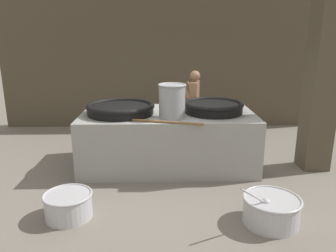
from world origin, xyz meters
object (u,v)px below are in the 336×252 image
Objects in this scene: giant_wok_near at (121,108)px; cook at (194,105)px; prep_bowl_vegetables at (271,209)px; prep_bowl_meat at (68,204)px; stock_pot at (172,101)px; giant_wok_far at (213,107)px.

cook reaches higher than giant_wok_near.
prep_bowl_vegetables is 2.74m from prep_bowl_meat.
cook is (0.55, 1.71, -0.43)m from stock_pot.
giant_wok_near is at bearing 160.90° from stock_pot.
stock_pot reaches higher than giant_wok_near.
giant_wok_near is at bearing 57.04° from cook.
cook is at bearing 99.86° from giant_wok_far.
cook is 1.85× the size of prep_bowl_vegetables.
stock_pot is at bearing -19.10° from giant_wok_near.
prep_bowl_meat is (-2.02, -3.19, -0.71)m from cook.
cook reaches higher than prep_bowl_vegetables.
giant_wok_near is 2.11m from prep_bowl_meat.
prep_bowl_meat is at bearing 175.54° from prep_bowl_vegetables.
stock_pot is 0.89× the size of prep_bowl_meat.
cook is at bearing 43.06° from giant_wok_near.
cook is at bearing 72.00° from stock_pot.
stock_pot is at bearing 45.24° from prep_bowl_meat.
giant_wok_near reaches higher than prep_bowl_vegetables.
prep_bowl_vegetables is at bearing -53.44° from stock_pot.
giant_wok_far is 3.08m from prep_bowl_meat.
cook reaches higher than stock_pot.
prep_bowl_vegetables is (0.70, -3.40, -0.70)m from cook.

